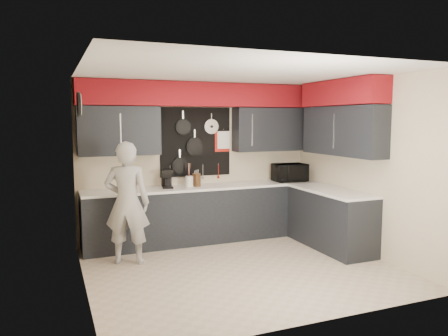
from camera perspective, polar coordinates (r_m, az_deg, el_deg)
name	(u,v)px	position (r m, az deg, el deg)	size (l,w,h in m)	color
ground	(240,268)	(6.06, 2.13, -12.89)	(4.00, 4.00, 0.00)	#BDAA93
back_wall_assembly	(201,119)	(7.22, -2.96, 6.44)	(4.00, 0.36, 2.60)	beige
right_wall_assembly	(345,123)	(6.91, 15.52, 5.66)	(0.36, 3.50, 2.60)	beige
left_wall_assembly	(82,177)	(5.29, -18.01, -1.15)	(0.05, 3.50, 2.60)	beige
base_cabinets	(239,215)	(7.12, 2.04, -6.14)	(3.95, 2.20, 0.92)	black
microwave	(290,173)	(7.72, 8.57, -0.59)	(0.56, 0.38, 0.31)	black
knife_block	(196,180)	(7.05, -3.62, -1.57)	(0.10, 0.10, 0.21)	#341D10
utensil_crock	(189,181)	(7.08, -4.54, -1.73)	(0.13, 0.13, 0.17)	white
coffee_maker	(167,178)	(6.96, -7.43, -1.33)	(0.19, 0.22, 0.30)	black
person	(127,203)	(6.18, -12.56, -4.47)	(0.62, 0.41, 1.71)	#9D9D9B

